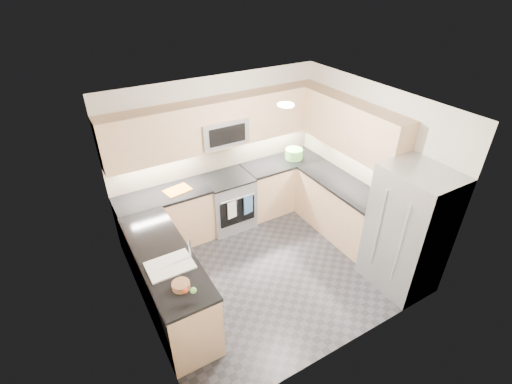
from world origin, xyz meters
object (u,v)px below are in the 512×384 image
(cutting_board, at_px, (178,190))
(fruit_basket, at_px, (181,285))
(microwave, at_px, (222,131))
(utensil_bowl, at_px, (294,154))
(refrigerator, at_px, (408,231))
(gas_range, at_px, (229,202))

(cutting_board, xyz_separation_m, fruit_basket, (-0.66, -1.92, 0.03))
(microwave, xyz_separation_m, utensil_bowl, (1.32, -0.12, -0.67))
(utensil_bowl, relative_size, cutting_board, 0.80)
(fruit_basket, bearing_deg, cutting_board, 70.94)
(refrigerator, bearing_deg, gas_range, 120.88)
(gas_range, xyz_separation_m, refrigerator, (1.45, -2.43, 0.45))
(refrigerator, xyz_separation_m, fruit_basket, (-2.96, 0.52, 0.08))
(gas_range, bearing_deg, cutting_board, 179.38)
(microwave, height_order, utensil_bowl, microwave)
(utensil_bowl, xyz_separation_m, cutting_board, (-2.17, 0.00, -0.08))
(microwave, distance_m, refrigerator, 3.04)
(fruit_basket, bearing_deg, gas_range, 51.68)
(utensil_bowl, height_order, cutting_board, utensil_bowl)
(microwave, height_order, refrigerator, microwave)
(refrigerator, xyz_separation_m, cutting_board, (-2.30, 2.43, 0.05))
(refrigerator, height_order, utensil_bowl, refrigerator)
(microwave, relative_size, cutting_board, 1.95)
(refrigerator, bearing_deg, fruit_basket, 170.08)
(microwave, distance_m, cutting_board, 1.14)
(gas_range, relative_size, microwave, 1.20)
(gas_range, xyz_separation_m, fruit_basket, (-1.51, -1.91, 0.52))
(microwave, distance_m, utensil_bowl, 1.49)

